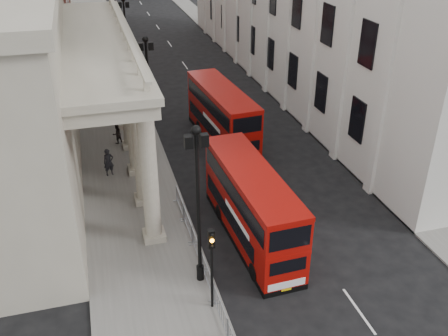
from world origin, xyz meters
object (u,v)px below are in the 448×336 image
(lamp_post_north, at_px, (126,34))
(pedestrian_a, at_px, (109,162))
(bus_near, at_px, (251,204))
(pedestrian_b, at_px, (117,134))
(lamp_post_south, at_px, (198,197))
(traffic_light, at_px, (212,255))
(bus_far, at_px, (222,114))
(pedestrian_c, at_px, (141,152))
(lamp_post_mid, at_px, (149,85))

(lamp_post_north, relative_size, pedestrian_a, 4.33)
(bus_near, distance_m, pedestrian_b, 15.54)
(bus_near, height_order, pedestrian_b, bus_near)
(lamp_post_south, xyz_separation_m, traffic_light, (0.10, -2.02, -1.80))
(lamp_post_south, distance_m, lamp_post_north, 32.00)
(bus_far, xyz_separation_m, pedestrian_b, (-7.95, 1.57, -1.36))
(pedestrian_a, relative_size, pedestrian_b, 1.23)
(lamp_post_north, bearing_deg, pedestrian_b, -99.81)
(pedestrian_a, xyz_separation_m, pedestrian_b, (0.96, 4.97, -0.18))
(traffic_light, relative_size, pedestrian_c, 2.47)
(traffic_light, relative_size, bus_far, 0.42)
(lamp_post_mid, distance_m, bus_far, 6.00)
(pedestrian_b, bearing_deg, pedestrian_c, 79.34)
(pedestrian_a, bearing_deg, lamp_post_south, -87.84)
(lamp_post_north, relative_size, pedestrian_b, 5.33)
(lamp_post_mid, relative_size, traffic_light, 1.93)
(pedestrian_b, height_order, pedestrian_c, pedestrian_c)
(traffic_light, height_order, pedestrian_b, traffic_light)
(pedestrian_c, bearing_deg, bus_far, 33.49)
(traffic_light, height_order, pedestrian_c, traffic_light)
(pedestrian_a, height_order, pedestrian_b, pedestrian_a)
(bus_far, height_order, pedestrian_b, bus_far)
(lamp_post_north, distance_m, pedestrian_a, 20.64)
(lamp_post_south, xyz_separation_m, pedestrian_c, (-1.21, 13.25, -3.92))
(traffic_light, height_order, bus_far, traffic_light)
(bus_far, bearing_deg, bus_near, -103.02)
(pedestrian_a, bearing_deg, bus_far, 6.58)
(lamp_post_south, relative_size, lamp_post_north, 1.00)
(lamp_post_south, bearing_deg, bus_near, 38.16)
(bus_far, xyz_separation_m, pedestrian_a, (-8.90, -3.39, -1.18))
(lamp_post_south, xyz_separation_m, bus_near, (3.55, 2.79, -2.71))
(bus_far, relative_size, pedestrian_a, 5.30)
(bus_near, bearing_deg, lamp_post_south, -144.31)
(pedestrian_a, bearing_deg, pedestrian_b, 64.83)
(bus_near, bearing_deg, pedestrian_a, 125.05)
(bus_near, bearing_deg, pedestrian_b, 110.90)
(lamp_post_mid, xyz_separation_m, pedestrian_b, (-2.59, 1.00, -4.01))
(lamp_post_mid, height_order, pedestrian_b, lamp_post_mid)
(lamp_post_south, distance_m, pedestrian_c, 13.88)
(traffic_light, bearing_deg, pedestrian_c, 94.91)
(lamp_post_mid, distance_m, bus_near, 13.95)
(lamp_post_south, xyz_separation_m, bus_far, (5.35, 15.42, -2.65))
(bus_far, relative_size, pedestrian_c, 5.84)
(bus_near, xyz_separation_m, pedestrian_a, (-7.10, 9.24, -1.12))
(traffic_light, relative_size, pedestrian_b, 2.76)
(lamp_post_mid, distance_m, pedestrian_c, 4.94)
(lamp_post_north, bearing_deg, lamp_post_mid, -90.00)
(traffic_light, relative_size, pedestrian_a, 2.24)
(pedestrian_b, xyz_separation_m, pedestrian_c, (1.38, -3.74, 0.09))
(lamp_post_north, xyz_separation_m, bus_far, (5.35, -16.58, -2.65))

